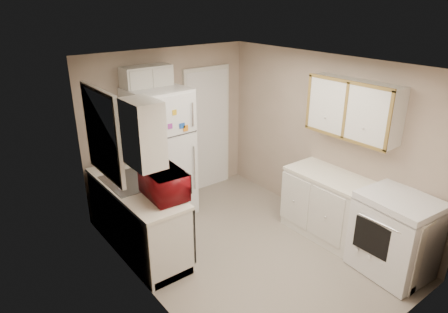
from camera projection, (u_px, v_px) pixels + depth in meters
floor at (247, 248)px, 5.26m from camera, size 3.80×3.80×0.00m
ceiling at (252, 64)px, 4.36m from camera, size 3.80×3.80×0.00m
wall_left at (144, 199)px, 4.02m from camera, size 3.80×3.80×0.00m
wall_right at (325, 141)px, 5.60m from camera, size 3.80×3.80×0.00m
wall_back at (169, 127)px, 6.20m from camera, size 2.80×2.80×0.00m
wall_front at (395, 234)px, 3.41m from camera, size 2.80×2.80×0.00m
left_counter at (137, 217)px, 5.13m from camera, size 0.60×1.80×0.90m
dishwasher at (181, 227)px, 4.84m from camera, size 0.03×0.58×0.72m
sink at (129, 185)px, 5.08m from camera, size 0.54×0.74×0.16m
microwave at (164, 185)px, 4.65m from camera, size 0.61×0.36×0.40m
soap_bottle at (111, 165)px, 5.32m from camera, size 0.08×0.09×0.17m
window_blinds at (103, 134)px, 4.66m from camera, size 0.10×0.98×1.08m
upper_cabinet_left at (143, 134)px, 4.04m from camera, size 0.30×0.45×0.70m
refrigerator at (160, 153)px, 5.82m from camera, size 0.82×0.80×1.92m
cabinet_over_fridge at (147, 80)px, 5.57m from camera, size 0.70×0.30×0.40m
interior_door at (207, 130)px, 6.64m from camera, size 0.86×0.06×2.08m
right_counter at (353, 217)px, 5.13m from camera, size 0.60×2.00×0.90m
stove at (395, 235)px, 4.66m from camera, size 0.74×0.88×1.00m
upper_cabinet_right at (353, 109)px, 4.92m from camera, size 0.30×1.20×0.70m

